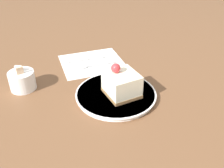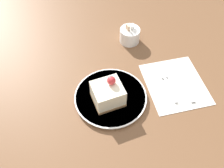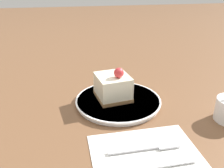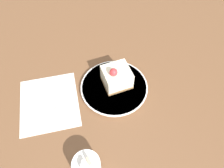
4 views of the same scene
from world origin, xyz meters
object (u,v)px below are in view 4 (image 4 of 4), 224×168
(cake_slice, at_px, (117,77))
(fork, at_px, (57,104))
(sugar_bowl, at_px, (87,167))
(plate, at_px, (114,87))
(knife, at_px, (41,99))

(cake_slice, height_order, fork, cake_slice)
(sugar_bowl, bearing_deg, cake_slice, -116.93)
(plate, bearing_deg, cake_slice, -129.94)
(sugar_bowl, bearing_deg, plate, -116.18)
(plate, distance_m, fork, 0.20)
(fork, bearing_deg, cake_slice, -170.78)
(cake_slice, relative_size, fork, 0.69)
(cake_slice, distance_m, knife, 0.27)
(plate, relative_size, fork, 1.55)
(plate, height_order, knife, plate)
(cake_slice, distance_m, sugar_bowl, 0.30)
(sugar_bowl, bearing_deg, knife, -63.27)
(cake_slice, bearing_deg, fork, 1.20)
(plate, distance_m, knife, 0.25)
(cake_slice, xyz_separation_m, fork, (0.21, 0.04, -0.04))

